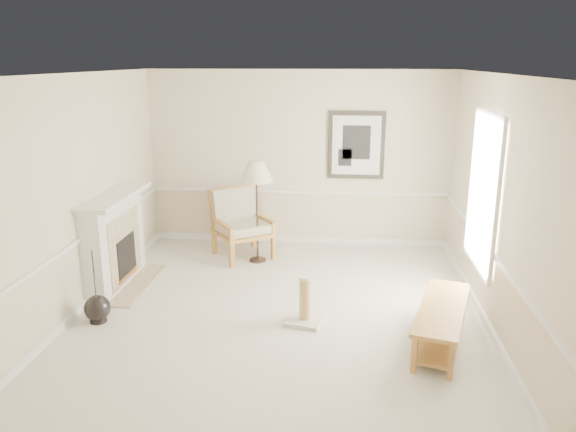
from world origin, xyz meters
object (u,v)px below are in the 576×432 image
object	(u,v)px
bench	(442,319)
floor_vase	(97,309)
floor_lamp	(256,174)
scratching_post	(305,308)
armchair	(240,220)

from	to	relation	value
bench	floor_vase	bearing A→B (deg)	177.94
floor_vase	floor_lamp	world-z (taller)	floor_lamp
floor_vase	scratching_post	size ratio (longest dim) A/B	1.55
scratching_post	floor_vase	bearing A→B (deg)	-174.81
armchair	floor_lamp	xyz separation A→B (m)	(0.33, -0.28, 0.81)
floor_vase	bench	bearing A→B (deg)	-2.06
floor_lamp	bench	bearing A→B (deg)	-45.09
floor_lamp	scratching_post	size ratio (longest dim) A/B	2.69
floor_lamp	bench	xyz separation A→B (m)	(2.41, -2.42, -1.09)
floor_vase	scratching_post	xyz separation A→B (m)	(2.48, 0.23, 0.02)
armchair	scratching_post	distance (m)	2.66
bench	scratching_post	xyz separation A→B (m)	(-1.53, 0.37, -0.11)
floor_lamp	scratching_post	distance (m)	2.54
armchair	floor_lamp	size ratio (longest dim) A/B	0.73
floor_vase	floor_lamp	distance (m)	3.04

